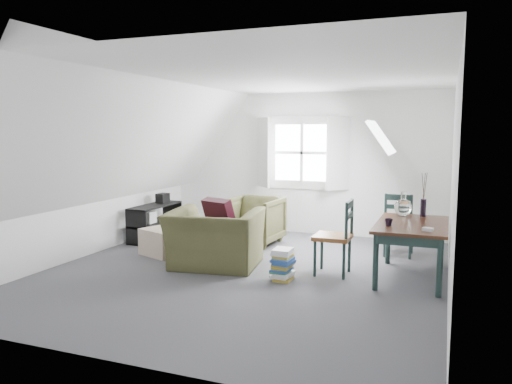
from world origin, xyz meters
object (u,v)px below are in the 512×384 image
at_px(armchair_near, 215,267).
at_px(armchair_far, 254,244).
at_px(dining_chair_near, 336,236).
at_px(magazine_stack, 283,264).
at_px(ottoman, 166,241).
at_px(dining_chair_far, 399,223).
at_px(dining_table, 412,230).
at_px(media_shelf, 154,224).

distance_m(armchair_near, armchair_far, 1.49).
relative_size(dining_chair_near, magazine_stack, 2.50).
height_order(ottoman, dining_chair_far, dining_chair_far).
distance_m(armchair_far, dining_chair_near, 2.11).
distance_m(dining_table, media_shelf, 4.33).
bearing_deg(magazine_stack, armchair_near, 166.87).
xyz_separation_m(dining_table, magazine_stack, (-1.47, -0.63, -0.42)).
bearing_deg(ottoman, dining_chair_near, -3.20).
distance_m(armchair_near, magazine_stack, 1.09).
height_order(armchair_far, media_shelf, media_shelf).
height_order(dining_table, magazine_stack, dining_table).
bearing_deg(ottoman, dining_chair_far, 19.23).
bearing_deg(media_shelf, dining_chair_near, -15.80).
distance_m(armchair_far, ottoman, 1.49).
xyz_separation_m(armchair_near, media_shelf, (-1.72, 1.19, 0.27)).
height_order(dining_chair_near, magazine_stack, dining_chair_near).
bearing_deg(dining_table, magazine_stack, -153.51).
height_order(armchair_near, dining_chair_far, dining_chair_far).
relative_size(dining_chair_far, media_shelf, 0.81).
bearing_deg(dining_table, media_shelf, 172.57).
relative_size(dining_table, dining_chair_near, 1.45).
distance_m(armchair_near, media_shelf, 2.11).
relative_size(armchair_near, ottoman, 2.02).
bearing_deg(ottoman, media_shelf, 131.82).
distance_m(ottoman, magazine_stack, 2.13).
distance_m(ottoman, dining_chair_far, 3.46).
relative_size(dining_chair_far, magazine_stack, 2.42).
bearing_deg(dining_chair_far, magazine_stack, 58.63).
bearing_deg(dining_chair_far, armchair_near, 37.11).
bearing_deg(armchair_far, dining_chair_near, -33.48).
xyz_separation_m(ottoman, dining_chair_near, (2.59, -0.14, 0.31)).
height_order(ottoman, dining_chair_near, dining_chair_near).
bearing_deg(magazine_stack, ottoman, 163.20).
relative_size(armchair_near, media_shelf, 1.03).
bearing_deg(media_shelf, armchair_near, -34.26).
distance_m(armchair_far, dining_chair_far, 2.33).
height_order(dining_chair_far, dining_chair_near, dining_chair_near).
height_order(dining_chair_far, media_shelf, dining_chair_far).
bearing_deg(armchair_near, armchair_far, -97.39).
bearing_deg(dining_chair_near, armchair_near, -77.39).
bearing_deg(dining_chair_near, media_shelf, -101.53).
relative_size(dining_chair_far, dining_chair_near, 0.97).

